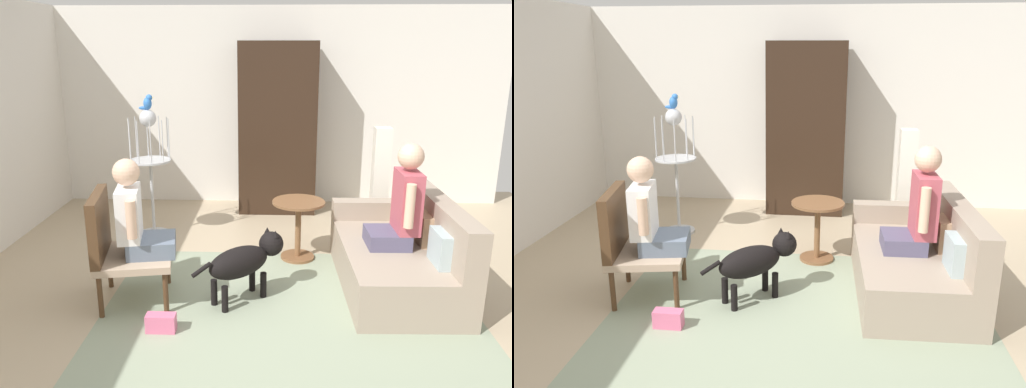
% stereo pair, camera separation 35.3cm
% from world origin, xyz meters
% --- Properties ---
extents(ground_plane, '(7.23, 7.23, 0.00)m').
position_xyz_m(ground_plane, '(0.00, 0.00, 0.00)').
color(ground_plane, tan).
extents(back_wall, '(6.28, 0.12, 2.62)m').
position_xyz_m(back_wall, '(0.00, 3.07, 1.31)').
color(back_wall, silver).
rests_on(back_wall, ground).
extents(area_rug, '(3.08, 2.57, 0.01)m').
position_xyz_m(area_rug, '(0.20, -0.17, 0.00)').
color(area_rug, gray).
rests_on(area_rug, ground).
extents(couch, '(0.98, 1.67, 0.82)m').
position_xyz_m(couch, '(1.22, 0.42, 0.29)').
color(couch, gray).
rests_on(couch, ground).
extents(armchair, '(0.72, 0.75, 0.96)m').
position_xyz_m(armchair, '(-1.24, 0.02, 0.54)').
color(armchair, '#4C331E').
rests_on(armchair, ground).
extents(person_on_couch, '(0.45, 0.53, 0.92)m').
position_xyz_m(person_on_couch, '(1.18, 0.39, 0.79)').
color(person_on_couch, '#514C69').
extents(person_on_armchair, '(0.52, 0.53, 0.82)m').
position_xyz_m(person_on_armchair, '(-1.07, 0.05, 0.75)').
color(person_on_armchair, slate).
extents(round_end_table, '(0.53, 0.53, 0.62)m').
position_xyz_m(round_end_table, '(0.31, 1.00, 0.39)').
color(round_end_table, brown).
rests_on(round_end_table, ground).
extents(dog, '(0.74, 0.67, 0.58)m').
position_xyz_m(dog, '(-0.17, 0.10, 0.36)').
color(dog, black).
rests_on(dog, ground).
extents(bird_cage_stand, '(0.46, 0.46, 1.45)m').
position_xyz_m(bird_cage_stand, '(-1.32, 1.61, 0.84)').
color(bird_cage_stand, silver).
rests_on(bird_cage_stand, ground).
extents(parrot, '(0.17, 0.10, 0.17)m').
position_xyz_m(parrot, '(-1.31, 1.61, 1.53)').
color(parrot, blue).
rests_on(parrot, bird_cage_stand).
extents(column_lamp, '(0.20, 0.20, 1.26)m').
position_xyz_m(column_lamp, '(1.25, 1.66, 0.63)').
color(column_lamp, '#4C4742').
rests_on(column_lamp, ground).
extents(armoire_cabinet, '(0.98, 0.56, 2.18)m').
position_xyz_m(armoire_cabinet, '(0.10, 2.66, 1.09)').
color(armoire_cabinet, black).
rests_on(armoire_cabinet, ground).
extents(handbag, '(0.23, 0.10, 0.14)m').
position_xyz_m(handbag, '(-0.79, -0.46, 0.07)').
color(handbag, '#D8668C').
rests_on(handbag, ground).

